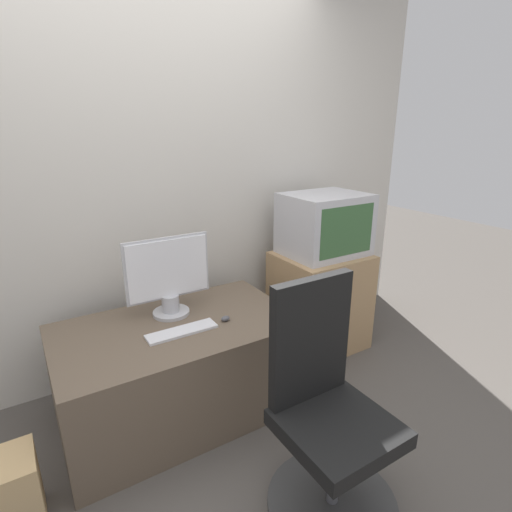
% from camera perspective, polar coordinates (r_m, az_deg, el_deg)
% --- Properties ---
extents(ground_plane, '(12.00, 12.00, 0.00)m').
position_cam_1_polar(ground_plane, '(2.08, 0.60, -31.47)').
color(ground_plane, '#4C4742').
extents(wall_back, '(4.40, 0.05, 2.60)m').
position_cam_1_polar(wall_back, '(2.58, -15.58, 11.16)').
color(wall_back, beige).
rests_on(wall_back, ground_plane).
extents(desk, '(1.28, 0.76, 0.55)m').
position_cam_1_polar(desk, '(2.39, -10.87, -15.42)').
color(desk, brown).
rests_on(desk, ground_plane).
extents(side_stand, '(0.61, 0.52, 0.71)m').
position_cam_1_polar(side_stand, '(3.00, 9.04, -6.29)').
color(side_stand, '#A37F56').
rests_on(side_stand, ground_plane).
extents(main_monitor, '(0.48, 0.21, 0.46)m').
position_cam_1_polar(main_monitor, '(2.29, -12.38, -3.01)').
color(main_monitor, '#B2B2B7').
rests_on(main_monitor, desk).
extents(keyboard, '(0.37, 0.11, 0.01)m').
position_cam_1_polar(keyboard, '(2.16, -10.55, -10.52)').
color(keyboard, silver).
rests_on(keyboard, desk).
extents(mouse, '(0.05, 0.04, 0.03)m').
position_cam_1_polar(mouse, '(2.24, -4.38, -8.91)').
color(mouse, '#4C4C51').
rests_on(mouse, desk).
extents(crt_tv, '(0.55, 0.45, 0.43)m').
position_cam_1_polar(crt_tv, '(2.84, 9.78, 4.48)').
color(crt_tv, '#B7B7BC').
rests_on(crt_tv, side_stand).
extents(office_chair, '(0.56, 0.56, 1.01)m').
position_cam_1_polar(office_chair, '(1.84, 10.13, -22.38)').
color(office_chair, '#333333').
rests_on(office_chair, ground_plane).
extents(cardboard_box_lower, '(0.27, 0.23, 0.34)m').
position_cam_1_polar(cardboard_box_lower, '(2.12, -32.32, -27.19)').
color(cardboard_box_lower, tan).
rests_on(cardboard_box_lower, ground_plane).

